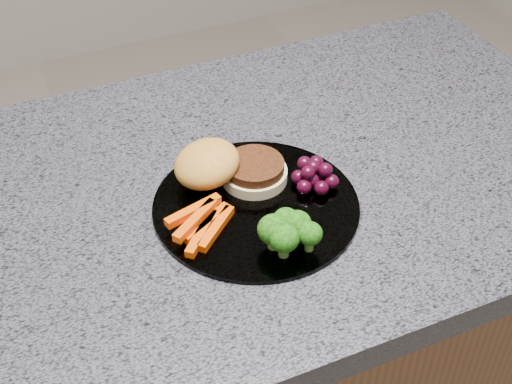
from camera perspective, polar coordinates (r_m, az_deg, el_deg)
countertop at (r=0.93m, az=-5.38°, el=-1.20°), size 1.20×0.60×0.04m
plate at (r=0.89m, az=0.00°, el=-1.11°), size 0.26×0.26×0.01m
burger at (r=0.91m, az=-2.59°, el=1.84°), size 0.16×0.12×0.05m
carrot_sticks at (r=0.86m, az=-4.41°, el=-2.46°), size 0.09×0.08×0.02m
broccoli at (r=0.82m, az=2.53°, el=-3.05°), size 0.07×0.06×0.05m
grape_bunch at (r=0.92m, az=4.67°, el=1.40°), size 0.06×0.06×0.03m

